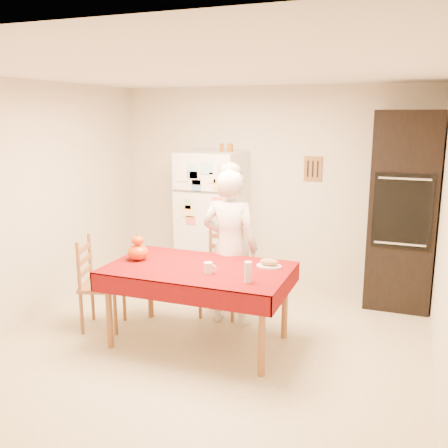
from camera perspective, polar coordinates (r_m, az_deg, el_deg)
The scene contains 17 objects.
floor at distance 4.75m, azimuth -2.67°, elevation -14.52°, with size 4.50×4.50×0.00m, color tan.
room_shell at distance 4.27m, azimuth -2.87°, elevation 5.26°, with size 4.02×4.52×2.51m.
refrigerator at distance 6.36m, azimuth -1.39°, elevation 0.60°, with size 0.75×0.74×1.70m.
oven_cabinet at distance 5.90m, azimuth 19.74°, elevation 1.42°, with size 0.70×0.62×2.20m.
dining_table at distance 4.70m, azimuth -2.94°, elevation -5.72°, with size 1.70×1.00×0.76m.
chair_far at distance 5.46m, azimuth -0.12°, elevation -5.10°, with size 0.44×0.42×0.95m.
chair_left at distance 5.25m, azimuth -14.43°, elevation -6.23°, with size 0.51×0.52×0.95m.
seated_woman at distance 5.12m, azimuth 0.69°, elevation -2.71°, with size 0.59×0.39×1.63m, color silver.
coffee_mug at distance 4.48m, azimuth -1.82°, elevation -5.02°, with size 0.08×0.08×0.10m, color white.
pumpkin_lower at distance 4.94m, azimuth -9.81°, elevation -3.21°, with size 0.20×0.20×0.15m, color #CC5104.
pumpkin_upper at distance 4.91m, azimuth -9.87°, elevation -1.83°, with size 0.12×0.12×0.09m, color #D53B05.
wine_glass at distance 4.24m, azimuth 2.78°, elevation -5.48°, with size 0.07×0.07×0.18m, color silver.
bread_plate at distance 4.67m, azimuth 5.17°, elevation -4.83°, with size 0.24×0.24×0.02m, color white.
bread_loaf at distance 4.66m, azimuth 5.18°, elevation -4.35°, with size 0.18×0.10×0.06m, color tan.
spice_jar_left at distance 6.24m, azimuth -0.28°, elevation 8.73°, with size 0.05×0.05×0.10m, color brown.
spice_jar_mid at distance 6.20m, azimuth 0.60°, elevation 8.71°, with size 0.05×0.05×0.10m, color #96561B.
spice_jar_right at distance 6.20m, azimuth 0.82°, elevation 8.70°, with size 0.05×0.05×0.10m, color brown.
Camera 1 is at (1.70, -3.88, 2.16)m, focal length 40.00 mm.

